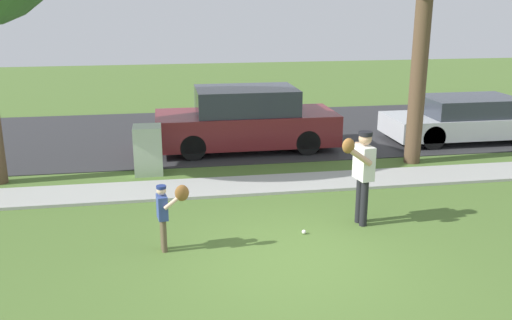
# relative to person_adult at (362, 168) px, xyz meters

# --- Properties ---
(ground_plane) EXTENTS (48.00, 48.00, 0.00)m
(ground_plane) POSITION_rel_person_adult_xyz_m (-1.48, 2.27, -1.05)
(ground_plane) COLOR #4C6B2D
(sidewalk_strip) EXTENTS (36.00, 1.20, 0.06)m
(sidewalk_strip) POSITION_rel_person_adult_xyz_m (-1.48, 2.37, -1.02)
(sidewalk_strip) COLOR #A3A39E
(sidewalk_strip) RESTS_ON ground
(road_surface) EXTENTS (36.00, 6.80, 0.02)m
(road_surface) POSITION_rel_person_adult_xyz_m (-1.48, 7.37, -1.04)
(road_surface) COLOR #2D2D30
(road_surface) RESTS_ON ground
(person_adult) EXTENTS (0.67, 0.70, 1.69)m
(person_adult) POSITION_rel_person_adult_xyz_m (0.00, 0.00, 0.00)
(person_adult) COLOR black
(person_adult) RESTS_ON ground
(person_child) EXTENTS (0.52, 0.39, 1.12)m
(person_child) POSITION_rel_person_adult_xyz_m (-3.36, -0.52, -0.33)
(person_child) COLOR brown
(person_child) RESTS_ON ground
(baseball) EXTENTS (0.07, 0.07, 0.07)m
(baseball) POSITION_rel_person_adult_xyz_m (-1.07, -0.25, -1.02)
(baseball) COLOR white
(baseball) RESTS_ON ground
(utility_cabinet) EXTENTS (0.63, 0.64, 1.11)m
(utility_cabinet) POSITION_rel_person_adult_xyz_m (-3.72, 3.70, -0.50)
(utility_cabinet) COLOR #9EB293
(utility_cabinet) RESTS_ON ground
(parked_suv_maroon) EXTENTS (4.70, 1.90, 1.63)m
(parked_suv_maroon) POSITION_rel_person_adult_xyz_m (-1.20, 5.43, -0.26)
(parked_suv_maroon) COLOR maroon
(parked_suv_maroon) RESTS_ON road_surface
(parked_sedan_silver) EXTENTS (4.60, 1.80, 1.23)m
(parked_sedan_silver) POSITION_rel_person_adult_xyz_m (5.09, 5.33, -0.43)
(parked_sedan_silver) COLOR silver
(parked_sedan_silver) RESTS_ON road_surface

